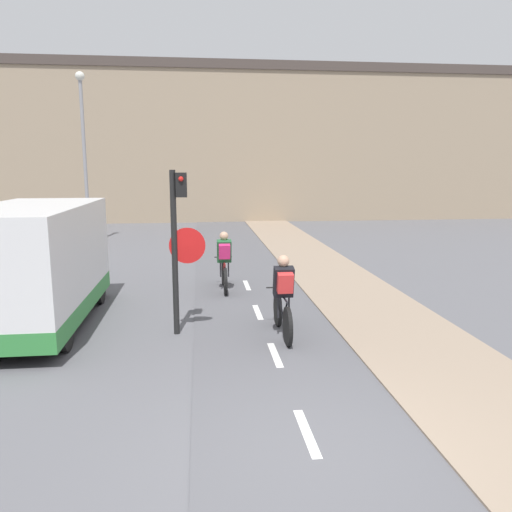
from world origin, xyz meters
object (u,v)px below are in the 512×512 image
Objects in this scene: street_lamp_far at (84,141)px; cyclist_near at (283,299)px; cyclist_far at (224,263)px; traffic_light_pole at (179,234)px; van at (34,268)px.

street_lamp_far is 3.70× the size of cyclist_near.
traffic_light_pole is at bearing -106.94° from cyclist_far.
street_lamp_far is 3.86× the size of cyclist_far.
cyclist_near is at bearing -11.23° from traffic_light_pole.
cyclist_far is 4.58m from van.
cyclist_near is (1.89, -0.38, -1.18)m from traffic_light_pole.
street_lamp_far is at bearing 109.33° from traffic_light_pole.
cyclist_near is at bearing -14.16° from van.
traffic_light_pole is 3.07m from van.
cyclist_near is (6.03, -12.18, -3.42)m from street_lamp_far.
traffic_light_pole is 1.68× the size of cyclist_near.
cyclist_far is (-0.90, 3.62, -0.01)m from cyclist_near.
street_lamp_far reaches higher than cyclist_near.
street_lamp_far is at bearing 116.35° from cyclist_near.
van is at bearing 165.84° from cyclist_near.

